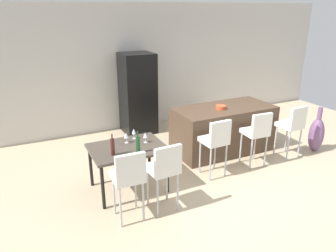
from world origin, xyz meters
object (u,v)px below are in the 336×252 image
at_px(kitchen_island, 223,129).
at_px(fruit_bowl, 221,107).
at_px(bar_chair_left, 216,139).
at_px(bar_chair_right, 293,124).
at_px(dining_chair_far, 164,167).
at_px(refrigerator, 138,94).
at_px(wine_glass_middle, 126,136).
at_px(dining_chair_near, 129,175).
at_px(floor_vase, 316,134).
at_px(wine_bottle_far, 113,147).
at_px(dining_table, 128,151).
at_px(wine_glass_near, 145,135).
at_px(bar_chair_middle, 257,131).
at_px(wine_bottle_left, 138,145).
at_px(wine_glass_right, 134,132).

bearing_deg(kitchen_island, fruit_bowl, -156.14).
distance_m(bar_chair_left, bar_chair_right, 1.75).
xyz_separation_m(dining_chair_far, refrigerator, (0.83, 3.16, 0.22)).
height_order(bar_chair_right, wine_glass_middle, bar_chair_right).
relative_size(bar_chair_left, refrigerator, 0.57).
bearing_deg(dining_chair_far, dining_chair_near, -180.00).
bearing_deg(floor_vase, wine_bottle_far, 178.71).
xyz_separation_m(dining_table, wine_bottle_far, (-0.28, -0.18, 0.21)).
relative_size(dining_table, refrigerator, 0.63).
height_order(refrigerator, floor_vase, refrigerator).
height_order(wine_glass_middle, fruit_bowl, fruit_bowl).
bearing_deg(dining_chair_near, wine_glass_near, 55.03).
height_order(bar_chair_middle, dining_table, bar_chair_middle).
relative_size(wine_bottle_far, wine_bottle_left, 0.97).
height_order(bar_chair_middle, wine_bottle_far, wine_bottle_far).
height_order(kitchen_island, bar_chair_right, bar_chair_right).
distance_m(bar_chair_right, wine_bottle_left, 3.15).
bearing_deg(wine_glass_near, fruit_bowl, 15.52).
xyz_separation_m(refrigerator, floor_vase, (2.83, -2.65, -0.56)).
bearing_deg(floor_vase, bar_chair_right, 178.31).
bearing_deg(bar_chair_middle, wine_glass_right, 165.99).
relative_size(bar_chair_middle, wine_glass_right, 6.03).
bearing_deg(wine_glass_near, dining_chair_near, -124.97).
distance_m(dining_chair_near, wine_bottle_far, 0.63).
bearing_deg(fruit_bowl, dining_table, -165.62).
bearing_deg(dining_chair_near, dining_table, 71.67).
bearing_deg(bar_chair_right, floor_vase, -1.69).
relative_size(dining_table, wine_bottle_far, 3.49).
bearing_deg(wine_glass_right, kitchen_island, 9.03).
distance_m(dining_chair_far, wine_bottle_far, 0.83).
xyz_separation_m(kitchen_island, floor_vase, (1.67, -0.88, -0.10)).
bearing_deg(wine_bottle_far, bar_chair_left, -2.41).
xyz_separation_m(bar_chair_middle, dining_chair_near, (-2.62, -0.53, 0.00)).
xyz_separation_m(kitchen_island, wine_glass_middle, (-2.21, -0.44, 0.40)).
distance_m(kitchen_island, fruit_bowl, 0.52).
xyz_separation_m(bar_chair_middle, refrigerator, (-1.27, 2.62, 0.22)).
bearing_deg(wine_glass_middle, wine_bottle_far, -133.23).
distance_m(dining_table, wine_glass_middle, 0.26).
xyz_separation_m(dining_chair_far, wine_glass_middle, (-0.22, 0.95, 0.17)).
height_order(bar_chair_right, dining_chair_far, same).
relative_size(dining_chair_near, floor_vase, 1.12).
distance_m(refrigerator, fruit_bowl, 2.09).
xyz_separation_m(wine_glass_middle, wine_glass_near, (0.28, -0.12, 0.00)).
relative_size(bar_chair_left, wine_bottle_left, 3.10).
bearing_deg(floor_vase, wine_glass_right, 171.46).
xyz_separation_m(wine_glass_middle, fruit_bowl, (2.07, 0.38, 0.09)).
xyz_separation_m(bar_chair_right, fruit_bowl, (-1.11, 0.80, 0.26)).
bearing_deg(wine_glass_near, dining_table, -172.16).
distance_m(wine_glass_near, floor_vase, 3.65).
bearing_deg(bar_chair_left, wine_bottle_left, -179.55).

